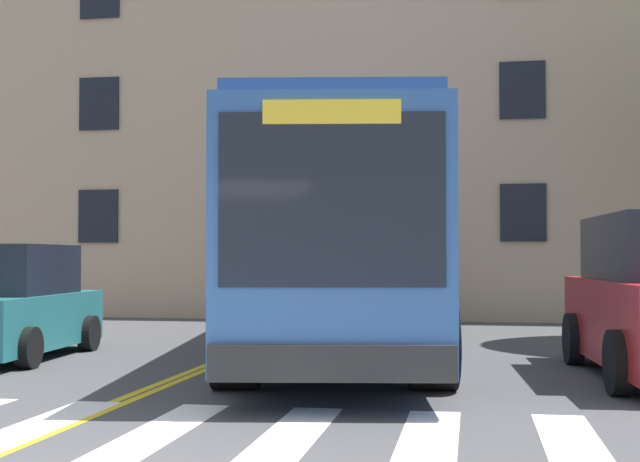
{
  "coord_description": "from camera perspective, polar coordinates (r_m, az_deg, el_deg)",
  "views": [
    {
      "loc": [
        2.59,
        -5.18,
        1.6
      ],
      "look_at": [
        0.26,
        7.7,
        1.97
      ],
      "focal_mm": 50.0,
      "sensor_mm": 36.0,
      "label": 1
    }
  ],
  "objects": [
    {
      "name": "car_black_behind_bus",
      "position": [
        23.09,
        2.06,
        -3.1
      ],
      "size": [
        2.48,
        4.77,
        2.12
      ],
      "color": "black",
      "rests_on": "ground"
    },
    {
      "name": "lane_line_yellow_inner",
      "position": [
        21.51,
        -0.45,
        -5.9
      ],
      "size": [
        0.12,
        36.0,
        0.01
      ],
      "primitive_type": "cube",
      "color": "gold",
      "rests_on": "ground"
    },
    {
      "name": "city_bus",
      "position": [
        14.04,
        1.06,
        -0.65
      ],
      "size": [
        4.07,
        11.1,
        3.4
      ],
      "color": "#2D5699",
      "rests_on": "ground"
    },
    {
      "name": "building_facade",
      "position": [
        25.88,
        0.2,
        6.67
      ],
      "size": [
        41.13,
        6.4,
        10.67
      ],
      "color": "tan",
      "rests_on": "ground"
    },
    {
      "name": "crosswalk",
      "position": [
        7.6,
        -7.64,
        -13.73
      ],
      "size": [
        13.97,
        4.48,
        0.01
      ],
      "color": "white",
      "rests_on": "ground"
    },
    {
      "name": "car_teal_near_lane",
      "position": [
        14.86,
        -19.4,
        -4.55
      ],
      "size": [
        2.24,
        4.07,
        1.79
      ],
      "color": "#236B70",
      "rests_on": "ground"
    },
    {
      "name": "lane_line_yellow_outer",
      "position": [
        21.48,
        -0.03,
        -5.91
      ],
      "size": [
        0.12,
        36.0,
        0.01
      ],
      "primitive_type": "cube",
      "color": "gold",
      "rests_on": "ground"
    }
  ]
}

